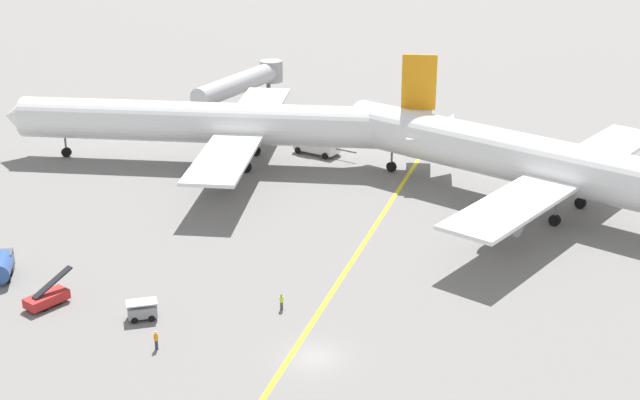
{
  "coord_description": "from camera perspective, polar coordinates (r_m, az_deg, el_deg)",
  "views": [
    {
      "loc": [
        15.88,
        -62.97,
        39.49
      ],
      "look_at": [
        -5.59,
        25.02,
        4.0
      ],
      "focal_mm": 50.57,
      "sensor_mm": 36.0,
      "label": 1
    }
  ],
  "objects": [
    {
      "name": "taxiway_stripe",
      "position": [
        84.72,
        0.42,
        -6.38
      ],
      "size": [
        8.02,
        119.8,
        0.01
      ],
      "primitive_type": "cube",
      "rotation": [
        0.0,
        0.0,
        -0.06
      ],
      "color": "yellow",
      "rests_on": "ground"
    },
    {
      "name": "ground_crew_ramp_agent_by_cones",
      "position": [
        82.88,
        -2.45,
        -6.44
      ],
      "size": [
        0.36,
        0.36,
        1.57
      ],
      "color": "#4C4C51",
      "rests_on": "ground"
    },
    {
      "name": "airliner_at_gate_left",
      "position": [
        120.13,
        -5.96,
        4.81
      ],
      "size": [
        60.41,
        43.35,
        15.33
      ],
      "color": "white",
      "rests_on": "ground"
    },
    {
      "name": "gse_baggage_cart_near_cluster",
      "position": [
        82.81,
        -11.19,
        -6.85
      ],
      "size": [
        3.15,
        2.67,
        1.71
      ],
      "color": "gray",
      "rests_on": "ground"
    },
    {
      "name": "ground_plane",
      "position": [
        76.0,
        -0.38,
        -9.91
      ],
      "size": [
        600.0,
        600.0,
        0.0
      ],
      "primitive_type": "plane",
      "color": "slate"
    },
    {
      "name": "gse_fuel_bowser_stubby",
      "position": [
        93.81,
        -19.48,
        -3.92
      ],
      "size": [
        3.78,
        5.23,
        2.4
      ],
      "color": "#2D5199",
      "rests_on": "ground"
    },
    {
      "name": "airliner_being_pushed",
      "position": [
        106.45,
        14.12,
        2.21
      ],
      "size": [
        54.43,
        42.88,
        16.99
      ],
      "color": "white",
      "rests_on": "ground"
    },
    {
      "name": "gse_belt_loader_portside",
      "position": [
        87.18,
        -16.89,
        -5.93
      ],
      "size": [
        3.36,
        4.97,
        3.02
      ],
      "color": "red",
      "rests_on": "ground"
    },
    {
      "name": "ground_crew_marshaller_foreground",
      "position": [
        77.89,
        -10.33,
        -8.69
      ],
      "size": [
        0.36,
        0.5,
        1.71
      ],
      "color": "#2D3351",
      "rests_on": "ground"
    },
    {
      "name": "jet_bridge",
      "position": [
        146.61,
        -4.81,
        7.48
      ],
      "size": [
        8.9,
        22.26,
        6.21
      ],
      "color": "#B7B7BC",
      "rests_on": "ground"
    },
    {
      "name": "pushback_tug",
      "position": [
        124.53,
        -0.27,
        3.53
      ],
      "size": [
        9.42,
        4.71,
        3.03
      ],
      "color": "white",
      "rests_on": "ground"
    }
  ]
}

